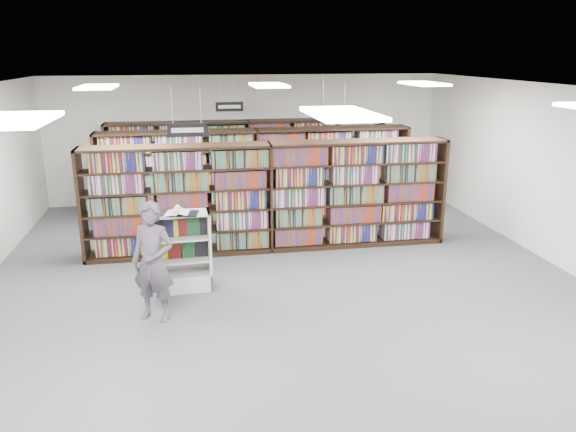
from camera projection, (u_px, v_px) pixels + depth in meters
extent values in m
plane|color=#49484D|center=(288.00, 289.00, 9.22)|extent=(12.00, 12.00, 0.00)
cube|color=white|center=(288.00, 90.00, 8.32)|extent=(10.00, 12.00, 0.10)
cube|color=white|center=(247.00, 139.00, 14.44)|extent=(10.00, 0.10, 3.20)
cube|color=white|center=(575.00, 182.00, 9.61)|extent=(0.10, 12.00, 3.20)
cube|color=black|center=(270.00, 197.00, 10.82)|extent=(7.00, 0.60, 2.10)
cube|color=maroon|center=(270.00, 197.00, 10.82)|extent=(6.88, 0.42, 1.98)
cube|color=black|center=(257.00, 176.00, 12.71)|extent=(7.00, 0.60, 2.10)
cube|color=maroon|center=(257.00, 176.00, 12.71)|extent=(6.88, 0.42, 1.98)
cube|color=black|center=(249.00, 162.00, 14.31)|extent=(7.00, 0.60, 2.10)
cube|color=maroon|center=(249.00, 162.00, 14.31)|extent=(6.88, 0.42, 1.98)
cylinder|color=#B2B2B7|center=(172.00, 106.00, 9.06)|extent=(0.01, 0.01, 0.58)
cylinder|color=#B2B2B7|center=(200.00, 105.00, 9.13)|extent=(0.01, 0.01, 0.58)
cube|color=black|center=(187.00, 130.00, 9.21)|extent=(0.65, 0.02, 0.22)
cube|color=white|center=(187.00, 130.00, 9.20)|extent=(0.52, 0.00, 0.08)
cylinder|color=#B2B2B7|center=(323.00, 94.00, 11.45)|extent=(0.01, 0.01, 0.58)
cylinder|color=#B2B2B7|center=(345.00, 94.00, 11.53)|extent=(0.01, 0.01, 0.58)
cube|color=black|center=(334.00, 114.00, 11.60)|extent=(0.65, 0.02, 0.22)
cube|color=white|center=(334.00, 114.00, 11.59)|extent=(0.52, 0.00, 0.08)
cylinder|color=#B2B2B7|center=(219.00, 89.00, 13.00)|extent=(0.01, 0.01, 0.58)
cylinder|color=#B2B2B7|center=(239.00, 89.00, 13.08)|extent=(0.01, 0.01, 0.58)
cube|color=black|center=(230.00, 107.00, 13.16)|extent=(0.65, 0.02, 0.22)
cube|color=white|center=(230.00, 107.00, 13.14)|extent=(0.52, 0.00, 0.08)
cube|color=white|center=(16.00, 120.00, 4.99)|extent=(0.60, 1.20, 0.04)
cube|color=white|center=(341.00, 114.00, 5.50)|extent=(0.60, 1.20, 0.04)
cube|color=white|center=(97.00, 87.00, 9.72)|extent=(0.60, 1.20, 0.04)
cube|color=white|center=(269.00, 85.00, 10.22)|extent=(0.60, 1.20, 0.04)
cube|color=white|center=(424.00, 84.00, 10.73)|extent=(0.60, 1.20, 0.04)
cube|color=silver|center=(183.00, 281.00, 9.19)|extent=(0.95, 0.51, 0.28)
cube|color=silver|center=(153.00, 254.00, 8.95)|extent=(0.06, 0.47, 1.30)
cube|color=silver|center=(209.00, 249.00, 9.14)|extent=(0.06, 0.47, 1.30)
cube|color=silver|center=(181.00, 247.00, 9.25)|extent=(0.93, 0.08, 1.30)
cube|color=silver|center=(180.00, 214.00, 8.86)|extent=(0.95, 0.51, 0.03)
cube|color=silver|center=(182.00, 260.00, 9.08)|extent=(0.87, 0.47, 0.02)
cube|color=silver|center=(181.00, 238.00, 8.98)|extent=(0.87, 0.47, 0.02)
cube|color=black|center=(158.00, 229.00, 8.91)|extent=(0.19, 0.08, 0.28)
cube|color=#151635|center=(167.00, 229.00, 8.94)|extent=(0.19, 0.08, 0.28)
cube|color=#C6D71C|center=(176.00, 228.00, 8.97)|extent=(0.19, 0.08, 0.28)
cube|color=#621310|center=(185.00, 227.00, 9.00)|extent=(0.19, 0.08, 0.28)
cube|color=#154721|center=(193.00, 227.00, 9.03)|extent=(0.19, 0.08, 0.28)
cube|color=black|center=(202.00, 226.00, 9.06)|extent=(0.19, 0.08, 0.28)
cube|color=#C6D71C|center=(161.00, 252.00, 9.02)|extent=(0.21, 0.07, 0.26)
cube|color=#621310|center=(175.00, 251.00, 9.07)|extent=(0.21, 0.07, 0.26)
cube|color=#154721|center=(188.00, 250.00, 9.11)|extent=(0.21, 0.07, 0.26)
cube|color=black|center=(202.00, 249.00, 9.16)|extent=(0.21, 0.07, 0.26)
cube|color=black|center=(177.00, 214.00, 8.78)|extent=(0.68, 0.46, 0.02)
cube|color=white|center=(168.00, 213.00, 8.75)|extent=(0.33, 0.37, 0.06)
cube|color=white|center=(187.00, 212.00, 8.80)|extent=(0.32, 0.37, 0.07)
cylinder|color=white|center=(176.00, 210.00, 8.76)|extent=(0.15, 0.33, 0.10)
imported|color=#504B56|center=(153.00, 262.00, 7.97)|extent=(0.75, 0.64, 1.75)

